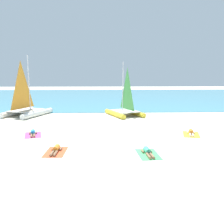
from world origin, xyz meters
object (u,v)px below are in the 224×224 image
object	(u,v)px
towel_center_right	(148,154)
towel_rightmost	(191,134)
sunbather_center_right	(148,152)
towel_center_left	(56,152)
sailboat_white	(26,107)
sunbather_center_left	(56,149)
sunbather_rightmost	(191,133)
towel_leftmost	(33,135)
sunbather_leftmost	(33,133)
sailboat_yellow	(125,108)

from	to	relation	value
towel_center_right	towel_rightmost	xyz separation A→B (m)	(3.89, 4.17, 0.00)
sunbather_center_right	towel_rightmost	world-z (taller)	sunbather_center_right
towel_center_left	sailboat_white	bearing A→B (deg)	113.99
towel_center_left	sunbather_center_right	bearing A→B (deg)	-5.51
sunbather_center_left	sunbather_rightmost	bearing A→B (deg)	23.33
towel_leftmost	sunbather_center_right	xyz separation A→B (m)	(7.44, -4.34, 0.13)
sunbather_leftmost	towel_rightmost	distance (m)	11.35
sailboat_yellow	towel_leftmost	distance (m)	10.72
towel_center_right	sailboat_yellow	bearing A→B (deg)	90.81
sunbather_leftmost	sunbather_center_left	size ratio (longest dim) A/B	0.99
towel_center_right	towel_center_left	bearing A→B (deg)	173.75
sailboat_yellow	towel_center_left	xyz separation A→B (m)	(-4.90, -11.69, -0.82)
sunbather_center_right	sunbather_rightmost	bearing A→B (deg)	42.70
sailboat_white	towel_rightmost	xyz separation A→B (m)	(14.35, -8.49, -0.93)
sailboat_white	sunbather_center_left	bearing A→B (deg)	-44.85
sunbather_leftmost	towel_rightmost	size ratio (longest dim) A/B	0.82
sunbather_leftmost	sailboat_white	bearing A→B (deg)	94.79
sunbather_center_left	sunbather_rightmost	xyz separation A→B (m)	(8.98, 3.61, 0.00)
sailboat_yellow	towel_rightmost	distance (m)	9.08
towel_leftmost	towel_rightmost	size ratio (longest dim) A/B	1.00
towel_center_right	towel_rightmost	bearing A→B (deg)	46.97
towel_leftmost	sunbather_center_left	xyz separation A→B (m)	(2.37, -3.79, 0.13)
sailboat_yellow	towel_center_right	world-z (taller)	sailboat_yellow
towel_rightmost	towel_center_left	bearing A→B (deg)	-158.05
towel_leftmost	towel_center_right	distance (m)	8.65
sunbather_center_left	towel_rightmost	world-z (taller)	sunbather_center_left
sailboat_yellow	towel_rightmost	world-z (taller)	sailboat_yellow
sailboat_yellow	sunbather_leftmost	xyz separation A→B (m)	(-7.28, -7.77, -0.70)
towel_leftmost	towel_center_right	bearing A→B (deg)	-30.66
sunbather_center_left	towel_center_right	xyz separation A→B (m)	(5.07, -0.62, -0.13)
sunbather_rightmost	sunbather_center_left	bearing A→B (deg)	-142.47
towel_center_right	towel_rightmost	world-z (taller)	same
sailboat_white	sunbather_rightmost	size ratio (longest dim) A/B	4.07
sunbather_leftmost	towel_rightmost	world-z (taller)	sunbather_leftmost
sunbather_center_right	towel_rightmost	size ratio (longest dim) A/B	0.82
sailboat_white	sunbather_rightmost	bearing A→B (deg)	-9.34
sailboat_yellow	towel_leftmost	bearing A→B (deg)	-154.27
sunbather_center_right	towel_leftmost	bearing A→B (deg)	145.61
sunbather_center_left	sailboat_yellow	bearing A→B (deg)	68.57
sailboat_white	sunbather_leftmost	world-z (taller)	sailboat_white
sailboat_white	towel_center_left	distance (m)	13.28
sunbather_center_left	sunbather_center_right	world-z (taller)	same
sailboat_yellow	sunbather_rightmost	xyz separation A→B (m)	(4.08, -8.01, -0.70)
towel_leftmost	sunbather_center_left	bearing A→B (deg)	-58.02
sailboat_yellow	towel_leftmost	size ratio (longest dim) A/B	2.92
towel_leftmost	sunbather_center_right	bearing A→B (deg)	-30.30
sailboat_white	sunbather_center_right	distance (m)	16.39
sunbather_center_right	towel_rightmost	bearing A→B (deg)	42.38
towel_rightmost	sunbather_rightmost	bearing A→B (deg)	74.37
towel_center_right	towel_rightmost	distance (m)	5.70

